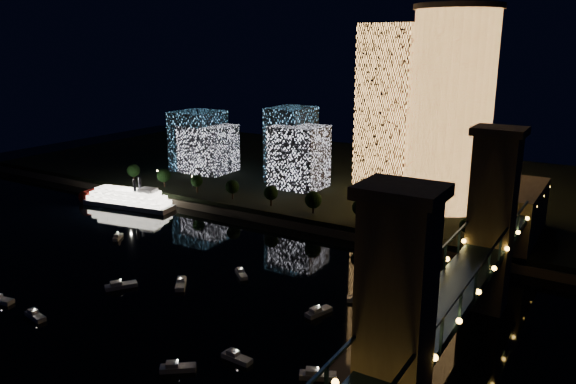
% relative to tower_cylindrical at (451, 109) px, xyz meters
% --- Properties ---
extents(ground, '(520.00, 520.00, 0.00)m').
position_rel_tower_cylindrical_xyz_m(ground, '(-31.36, -125.45, -45.06)').
color(ground, black).
rests_on(ground, ground).
extents(far_bank, '(420.00, 160.00, 5.00)m').
position_rel_tower_cylindrical_xyz_m(far_bank, '(-31.36, 34.55, -42.56)').
color(far_bank, black).
rests_on(far_bank, ground).
extents(seawall, '(420.00, 6.00, 3.00)m').
position_rel_tower_cylindrical_xyz_m(seawall, '(-31.36, -43.45, -43.56)').
color(seawall, '#6B5E4C').
rests_on(seawall, ground).
extents(tower_cylindrical, '(34.00, 34.00, 79.87)m').
position_rel_tower_cylindrical_xyz_m(tower_cylindrical, '(0.00, 0.00, 0.00)').
color(tower_cylindrical, '#EC9D4B').
rests_on(tower_cylindrical, far_bank).
extents(tower_rectangular, '(23.05, 23.05, 73.33)m').
position_rel_tower_cylindrical_xyz_m(tower_rectangular, '(-27.35, 4.14, -3.39)').
color(tower_rectangular, '#EC9D4B').
rests_on(tower_rectangular, far_bank).
extents(midrise_blocks, '(87.67, 32.03, 35.58)m').
position_rel_tower_cylindrical_xyz_m(midrise_blocks, '(-101.85, 0.84, -25.03)').
color(midrise_blocks, white).
rests_on(midrise_blocks, far_bank).
extents(truss_bridge, '(13.00, 266.00, 50.00)m').
position_rel_tower_cylindrical_xyz_m(truss_bridge, '(33.63, -121.72, -28.81)').
color(truss_bridge, '#172F4C').
rests_on(truss_bridge, ground).
extents(riverboat, '(47.06, 16.53, 13.91)m').
position_rel_tower_cylindrical_xyz_m(riverboat, '(-125.48, -58.35, -41.49)').
color(riverboat, silver).
rests_on(riverboat, ground).
extents(motorboats, '(112.97, 60.10, 2.78)m').
position_rel_tower_cylindrical_xyz_m(motorboats, '(-35.13, -118.68, -44.25)').
color(motorboats, silver).
rests_on(motorboats, ground).
extents(esplanade_trees, '(165.77, 6.85, 8.92)m').
position_rel_tower_cylindrical_xyz_m(esplanade_trees, '(-64.80, -37.45, -34.59)').
color(esplanade_trees, black).
rests_on(esplanade_trees, far_bank).
extents(street_lamps, '(132.70, 0.70, 5.65)m').
position_rel_tower_cylindrical_xyz_m(street_lamps, '(-65.36, -31.45, -36.04)').
color(street_lamps, black).
rests_on(street_lamps, far_bank).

